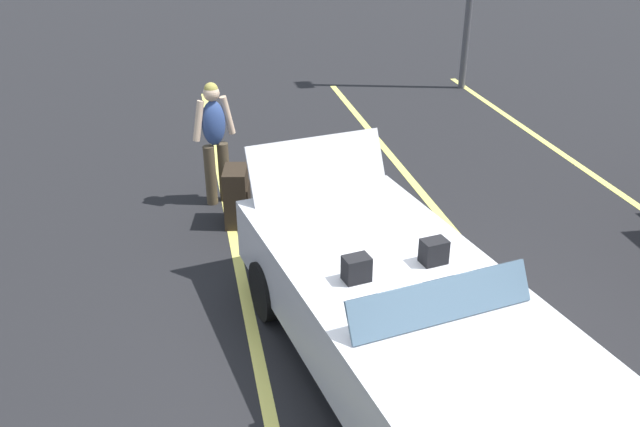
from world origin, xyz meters
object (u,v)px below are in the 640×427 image
object	(u,v)px
traveler_person	(215,137)
suitcase_large_black	(237,197)
convertible_car	(416,331)
suitcase_medium_bright	(322,202)

from	to	relation	value
traveler_person	suitcase_large_black	bearing A→B (deg)	-6.10
suitcase_large_black	traveler_person	world-z (taller)	traveler_person
convertible_car	suitcase_medium_bright	size ratio (longest dim) A/B	4.50
suitcase_medium_bright	traveler_person	bearing A→B (deg)	38.44
suitcase_large_black	suitcase_medium_bright	xyz separation A→B (m)	(0.26, 1.04, -0.05)
suitcase_medium_bright	traveler_person	world-z (taller)	traveler_person
convertible_car	traveler_person	size ratio (longest dim) A/B	2.67
suitcase_medium_bright	traveler_person	distance (m)	1.66
suitcase_large_black	suitcase_medium_bright	size ratio (longest dim) A/B	0.75
convertible_car	suitcase_large_black	bearing A→B (deg)	-171.43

